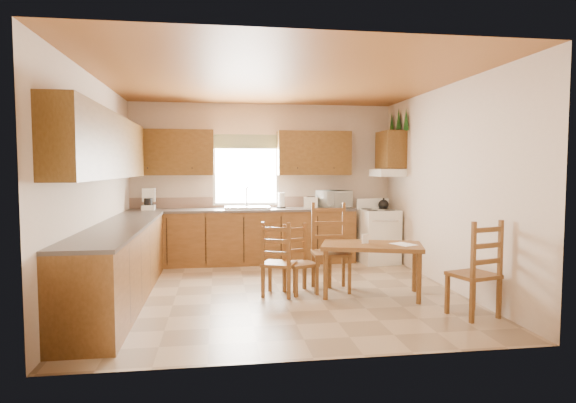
{
  "coord_description": "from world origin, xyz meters",
  "views": [
    {
      "loc": [
        -0.78,
        -6.08,
        1.6
      ],
      "look_at": [
        0.15,
        0.3,
        1.15
      ],
      "focal_mm": 30.0,
      "sensor_mm": 36.0,
      "label": 1
    }
  ],
  "objects": [
    {
      "name": "lower_cab_back",
      "position": [
        -0.38,
        1.95,
        0.44
      ],
      "size": [
        3.75,
        0.6,
        0.88
      ],
      "primitive_type": "cube",
      "color": "brown",
      "rests_on": "floor"
    },
    {
      "name": "upper_cab_stove",
      "position": [
        2.08,
        1.65,
        1.9
      ],
      "size": [
        0.33,
        0.62,
        0.62
      ],
      "primitive_type": "cube",
      "color": "brown",
      "rests_on": "wall_right"
    },
    {
      "name": "coffeemaker",
      "position": [
        -1.9,
        1.95,
        1.07
      ],
      "size": [
        0.23,
        0.25,
        0.3
      ],
      "primitive_type": "cube",
      "rotation": [
        0.0,
        0.0,
        -0.25
      ],
      "color": "white",
      "rests_on": "counter_back"
    },
    {
      "name": "window_pane",
      "position": [
        -0.3,
        2.21,
        1.55
      ],
      "size": [
        1.05,
        0.01,
        1.1
      ],
      "primitive_type": "cube",
      "color": "white",
      "rests_on": "wall_back"
    },
    {
      "name": "upper_cab_back_left",
      "position": [
        -1.55,
        2.08,
        1.85
      ],
      "size": [
        1.41,
        0.33,
        0.75
      ],
      "primitive_type": "cube",
      "color": "brown",
      "rests_on": "wall_back"
    },
    {
      "name": "ceiling",
      "position": [
        0.0,
        0.0,
        2.7
      ],
      "size": [
        4.5,
        4.5,
        0.0
      ],
      "primitive_type": "plane",
      "color": "#965725",
      "rests_on": "floor"
    },
    {
      "name": "window_frame",
      "position": [
        -0.3,
        2.22,
        1.55
      ],
      "size": [
        1.13,
        0.02,
        1.18
      ],
      "primitive_type": "cube",
      "color": "white",
      "rests_on": "wall_back"
    },
    {
      "name": "table_paper",
      "position": [
        1.49,
        -0.44,
        0.66
      ],
      "size": [
        0.31,
        0.36,
        0.0
      ],
      "primitive_type": "cube",
      "rotation": [
        0.0,
        0.0,
        0.38
      ],
      "color": "white",
      "rests_on": "dining_table"
    },
    {
      "name": "window_valance",
      "position": [
        -0.3,
        2.19,
        2.05
      ],
      "size": [
        1.19,
        0.01,
        0.24
      ],
      "primitive_type": "cube",
      "color": "#3A592E",
      "rests_on": "wall_back"
    },
    {
      "name": "upper_cab_left",
      "position": [
        -2.08,
        -0.15,
        1.85
      ],
      "size": [
        0.33,
        3.6,
        0.75
      ],
      "primitive_type": "cube",
      "color": "brown",
      "rests_on": "wall_left"
    },
    {
      "name": "floor",
      "position": [
        0.0,
        0.0,
        0.0
      ],
      "size": [
        4.5,
        4.5,
        0.0
      ],
      "primitive_type": "plane",
      "color": "tan",
      "rests_on": "ground"
    },
    {
      "name": "lower_cab_left",
      "position": [
        -1.95,
        -0.15,
        0.44
      ],
      "size": [
        0.6,
        3.6,
        0.88
      ],
      "primitive_type": "cube",
      "color": "brown",
      "rests_on": "floor"
    },
    {
      "name": "toaster",
      "position": [
        0.77,
        1.91,
        1.01
      ],
      "size": [
        0.25,
        0.18,
        0.19
      ],
      "primitive_type": "cube",
      "rotation": [
        0.0,
        0.0,
        -0.17
      ],
      "color": "white",
      "rests_on": "counter_back"
    },
    {
      "name": "chair_near_left",
      "position": [
        -0.03,
        -0.16,
        0.46
      ],
      "size": [
        0.5,
        0.49,
        0.93
      ],
      "primitive_type": "cube",
      "rotation": [
        0.0,
        0.0,
        2.75
      ],
      "color": "brown",
      "rests_on": "floor"
    },
    {
      "name": "paper_towel",
      "position": [
        0.28,
        1.98,
        1.05
      ],
      "size": [
        0.15,
        0.15,
        0.26
      ],
      "primitive_type": "cylinder",
      "rotation": [
        0.0,
        0.0,
        -0.43
      ],
      "color": "white",
      "rests_on": "counter_back"
    },
    {
      "name": "pine_decal_a",
      "position": [
        2.21,
        1.33,
        2.38
      ],
      "size": [
        0.22,
        0.22,
        0.36
      ],
      "primitive_type": "cone",
      "color": "#164615",
      "rests_on": "wall_right"
    },
    {
      "name": "pine_decal_c",
      "position": [
        2.21,
        1.97,
        2.38
      ],
      "size": [
        0.22,
        0.22,
        0.36
      ],
      "primitive_type": "cone",
      "color": "#164615",
      "rests_on": "wall_right"
    },
    {
      "name": "dining_table",
      "position": [
        1.12,
        -0.34,
        0.33
      ],
      "size": [
        1.38,
        1.04,
        0.65
      ],
      "primitive_type": "cube",
      "rotation": [
        0.0,
        0.0,
        -0.31
      ],
      "color": "brown",
      "rests_on": "floor"
    },
    {
      "name": "microwave",
      "position": [
        1.19,
        1.95,
        1.07
      ],
      "size": [
        0.59,
        0.51,
        0.29
      ],
      "primitive_type": "imported",
      "rotation": [
        0.0,
        0.0,
        0.38
      ],
      "color": "white",
      "rests_on": "counter_back"
    },
    {
      "name": "sink_basin",
      "position": [
        -0.3,
        1.95,
        0.94
      ],
      "size": [
        0.75,
        0.45,
        0.04
      ],
      "primitive_type": "cube",
      "color": "silver",
      "rests_on": "counter_back"
    },
    {
      "name": "wall_front",
      "position": [
        0.0,
        -2.25,
        1.35
      ],
      "size": [
        4.5,
        4.5,
        0.0
      ],
      "primitive_type": "plane",
      "color": "beige",
      "rests_on": "floor"
    },
    {
      "name": "wall_right",
      "position": [
        2.25,
        0.0,
        1.35
      ],
      "size": [
        4.5,
        4.5,
        0.0
      ],
      "primitive_type": "plane",
      "color": "beige",
      "rests_on": "floor"
    },
    {
      "name": "counter_left",
      "position": [
        -1.95,
        -0.15,
        0.9
      ],
      "size": [
        0.63,
        3.6,
        0.04
      ],
      "primitive_type": "cube",
      "color": "#504842",
      "rests_on": "lower_cab_left"
    },
    {
      "name": "pine_decal_b",
      "position": [
        2.21,
        1.65,
        2.42
      ],
      "size": [
        0.22,
        0.22,
        0.36
      ],
      "primitive_type": "cone",
      "color": "#164615",
      "rests_on": "wall_right"
    },
    {
      "name": "backsplash",
      "position": [
        -0.38,
        2.24,
        1.01
      ],
      "size": [
        3.75,
        0.01,
        0.18
      ],
      "primitive_type": "cube",
      "color": "#876855",
      "rests_on": "counter_back"
    },
    {
      "name": "wall_back",
      "position": [
        0.0,
        2.25,
        1.35
      ],
      "size": [
        4.5,
        4.5,
        0.0
      ],
      "primitive_type": "plane",
      "color": "beige",
      "rests_on": "floor"
    },
    {
      "name": "chair_far_left",
      "position": [
        0.25,
        -0.1,
        0.44
      ],
      "size": [
        0.47,
        0.46,
        0.87
      ],
      "primitive_type": "cube",
      "rotation": [
        0.0,
        0.0,
        0.38
      ],
      "color": "brown",
      "rests_on": "floor"
    },
    {
      "name": "upper_cab_back_right",
      "position": [
        0.86,
        2.08,
        1.85
      ],
      "size": [
        1.25,
        0.33,
        0.75
      ],
      "primitive_type": "cube",
      "color": "brown",
      "rests_on": "wall_back"
    },
    {
      "name": "stove",
      "position": [
        1.88,
        1.67,
        0.44
      ],
      "size": [
        0.65,
        0.67,
        0.88
      ],
      "primitive_type": "cube",
      "rotation": [
        0.0,
        0.0,
        0.1
      ],
      "color": "white",
      "rests_on": "floor"
    },
    {
      "name": "chair_near_right",
      "position": [
        1.93,
        -1.31,
        0.52
      ],
      "size": [
        0.54,
        0.52,
        1.04
      ],
      "primitive_type": "cube",
      "rotation": [
        0.0,
        0.0,
        3.42
      ],
      "color": "brown",
      "rests_on": "floor"
    },
    {
      "name": "range_hood",
      "position": [
        2.03,
        1.65,
        1.52
      ],
      "size": [
        0.44,
        0.62,
        0.12
      ],
      "primitive_type": "cube",
      "color": "white",
      "rests_on": "wall_right"
    },
    {
      "name": "chair_far_right",
      "position": [
        0.67,
        -0.03,
        0.57
      ],
      "size": [
        0.5,
        0.48,
        1.13
      ],
      "primitive_type": "cube",
      "rotation": [
        0.0,
        0.0,
        -0.06
      ],
      "color": "brown",
      "rests_on": "floor"
    },
    {
      "name": "wall_left",
      "position": [
        -2.25,
        0.0,
        1.35
      ],
      "size": [
        4.5,
        4.5,
        0.0
      ],
      "primitive_type": "plane",
      "color": "beige",
      "rests_on": "floor"
    },
    {
      "name": "table_card",
      "position": [
        1.04,
        -0.29,
        0.71
      ],
      "size": [
        0.09,
        0.04,
        0.12
      ],
      "primitive_type": "cube",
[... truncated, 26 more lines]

